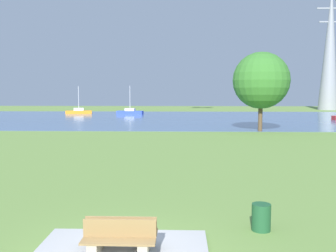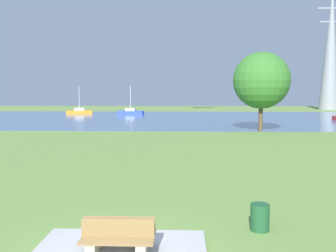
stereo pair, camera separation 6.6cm
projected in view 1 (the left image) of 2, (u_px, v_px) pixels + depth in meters
name	position (u px, v px, depth m)	size (l,w,h in m)	color
ground_plane	(163.00, 142.00, 31.32)	(160.00, 160.00, 0.00)	olive
bench_facing_water	(122.00, 234.00, 9.65)	(1.80, 0.48, 0.89)	#B2A78C
bench_facing_inland	(119.00, 243.00, 9.12)	(1.80, 0.48, 0.89)	#B2A78C
litter_bin	(261.00, 217.00, 11.18)	(0.56, 0.56, 0.80)	#1E512D
water_surface	(172.00, 118.00, 59.19)	(140.00, 40.00, 0.02)	#4B6C99
sailboat_blue	(130.00, 112.00, 69.89)	(4.95, 2.10, 5.24)	blue
sailboat_orange	(79.00, 112.00, 71.03)	(5.01, 2.45, 5.20)	orange
tree_east_far	(261.00, 81.00, 38.93)	(5.86, 5.86, 8.22)	brown
electricity_pylon	(330.00, 47.00, 85.86)	(6.40, 4.40, 28.68)	gray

